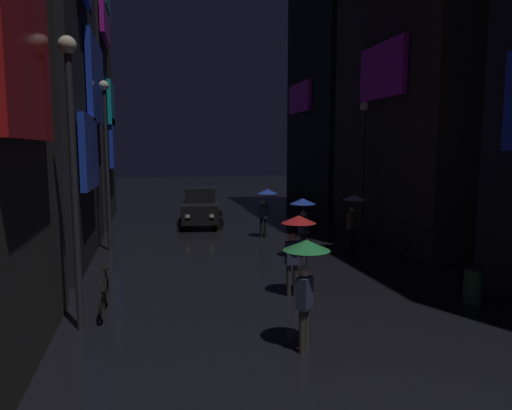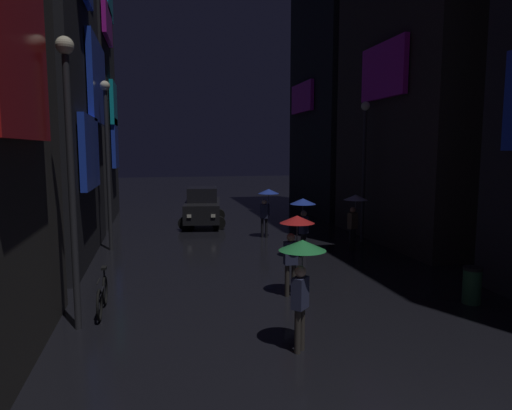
% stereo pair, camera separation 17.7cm
% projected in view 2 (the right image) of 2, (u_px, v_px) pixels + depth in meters
% --- Properties ---
extents(building_left_mid, '(4.25, 8.03, 14.98)m').
position_uv_depth(building_left_mid, '(23.00, 38.00, 15.15)').
color(building_left_mid, black).
rests_on(building_left_mid, ground).
extents(building_left_far, '(4.25, 7.42, 15.08)m').
position_uv_depth(building_left_far, '(69.00, 77.00, 23.55)').
color(building_left_far, '#232328').
rests_on(building_left_far, ground).
extents(building_right_far, '(4.25, 7.51, 20.04)m').
position_uv_depth(building_right_far, '(342.00, 41.00, 26.40)').
color(building_right_far, black).
rests_on(building_right_far, ground).
extents(pedestrian_foreground_left_red, '(0.90, 0.90, 2.12)m').
position_uv_depth(pedestrian_foreground_left_red, '(295.00, 233.00, 11.77)').
color(pedestrian_foreground_left_red, '#38332D').
rests_on(pedestrian_foreground_left_red, ground).
extents(pedestrian_midstreet_left_clear, '(0.90, 0.90, 2.12)m').
position_uv_depth(pedestrian_midstreet_left_clear, '(355.00, 207.00, 17.13)').
color(pedestrian_midstreet_left_clear, black).
rests_on(pedestrian_midstreet_left_clear, ground).
extents(pedestrian_midstreet_centre_blue, '(0.90, 0.90, 2.12)m').
position_uv_depth(pedestrian_midstreet_centre_blue, '(303.00, 211.00, 15.95)').
color(pedestrian_midstreet_centre_blue, black).
rests_on(pedestrian_midstreet_centre_blue, ground).
extents(pedestrian_near_crossing_blue, '(0.90, 0.90, 2.12)m').
position_uv_depth(pedestrian_near_crossing_blue, '(267.00, 199.00, 19.65)').
color(pedestrian_near_crossing_blue, black).
rests_on(pedestrian_near_crossing_blue, ground).
extents(pedestrian_far_right_green, '(0.90, 0.90, 2.12)m').
position_uv_depth(pedestrian_far_right_green, '(302.00, 264.00, 8.58)').
color(pedestrian_far_right_green, '#38332D').
rests_on(pedestrian_far_right_green, ground).
extents(bicycle_parked_at_storefront, '(0.12, 1.82, 0.96)m').
position_uv_depth(bicycle_parked_at_storefront, '(102.00, 296.00, 10.71)').
color(bicycle_parked_at_storefront, black).
rests_on(bicycle_parked_at_storefront, ground).
extents(car_distant, '(2.63, 4.32, 1.92)m').
position_uv_depth(car_distant, '(203.00, 207.00, 22.95)').
color(car_distant, black).
rests_on(car_distant, ground).
extents(streetlamp_left_near, '(0.36, 0.36, 6.05)m').
position_uv_depth(streetlamp_left_near, '(70.00, 153.00, 9.30)').
color(streetlamp_left_near, '#2D2D33').
rests_on(streetlamp_left_near, ground).
extents(streetlamp_left_far, '(0.36, 0.36, 6.30)m').
position_uv_depth(streetlamp_left_far, '(107.00, 148.00, 16.87)').
color(streetlamp_left_far, '#2D2D33').
rests_on(streetlamp_left_far, ground).
extents(streetlamp_right_far, '(0.36, 0.36, 5.71)m').
position_uv_depth(streetlamp_right_far, '(364.00, 156.00, 18.46)').
color(streetlamp_right_far, '#2D2D33').
rests_on(streetlamp_right_far, ground).
extents(trash_bin, '(0.46, 0.46, 0.93)m').
position_uv_depth(trash_bin, '(472.00, 285.00, 11.31)').
color(trash_bin, '#265933').
rests_on(trash_bin, ground).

